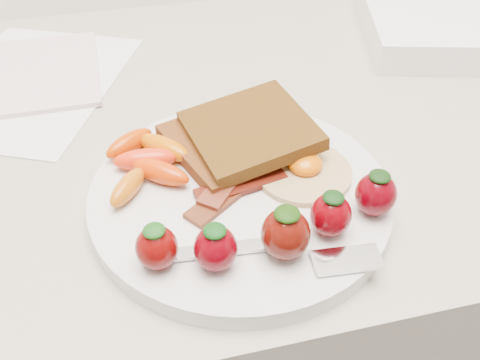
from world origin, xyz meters
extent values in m
cube|color=gray|center=(0.00, 1.70, 0.45)|extent=(2.00, 0.60, 0.90)
cylinder|color=silver|center=(-0.02, 1.55, 0.91)|extent=(0.27, 0.27, 0.02)
cube|color=#321303|center=(-0.02, 1.61, 0.93)|extent=(0.14, 0.14, 0.01)
cube|color=#382103|center=(0.00, 1.60, 0.94)|extent=(0.13, 0.13, 0.03)
cylinder|color=beige|center=(0.04, 1.55, 0.92)|extent=(0.10, 0.10, 0.01)
ellipsoid|color=#DD6303|center=(0.04, 1.56, 0.93)|extent=(0.04, 0.04, 0.02)
cube|color=#511E12|center=(-0.04, 1.54, 0.92)|extent=(0.08, 0.07, 0.00)
cube|color=black|center=(-0.02, 1.55, 0.92)|extent=(0.09, 0.04, 0.00)
cube|color=#45130F|center=(-0.03, 1.56, 0.92)|extent=(0.07, 0.08, 0.00)
ellipsoid|color=red|center=(-0.10, 1.60, 0.93)|extent=(0.06, 0.03, 0.02)
ellipsoid|color=#C93302|center=(-0.09, 1.58, 0.93)|extent=(0.06, 0.05, 0.02)
ellipsoid|color=#BB5D0C|center=(-0.12, 1.56, 0.93)|extent=(0.04, 0.05, 0.02)
ellipsoid|color=#C35C00|center=(-0.08, 1.61, 0.93)|extent=(0.06, 0.06, 0.02)
ellipsoid|color=#BB3700|center=(-0.12, 1.63, 0.93)|extent=(0.05, 0.05, 0.02)
ellipsoid|color=#580404|center=(-0.11, 1.48, 0.94)|extent=(0.03, 0.03, 0.04)
ellipsoid|color=#134410|center=(-0.11, 1.48, 0.95)|extent=(0.02, 0.02, 0.01)
ellipsoid|color=#570008|center=(-0.06, 1.47, 0.94)|extent=(0.03, 0.03, 0.04)
ellipsoid|color=#0B3A0D|center=(-0.06, 1.47, 0.96)|extent=(0.02, 0.02, 0.01)
ellipsoid|color=#490A04|center=(-0.01, 1.47, 0.94)|extent=(0.04, 0.04, 0.04)
ellipsoid|color=black|center=(-0.01, 1.47, 0.96)|extent=(0.02, 0.02, 0.01)
ellipsoid|color=#5C0006|center=(0.03, 1.48, 0.94)|extent=(0.03, 0.03, 0.04)
ellipsoid|color=black|center=(0.03, 1.48, 0.96)|extent=(0.02, 0.02, 0.01)
ellipsoid|color=#520008|center=(0.08, 1.50, 0.94)|extent=(0.03, 0.03, 0.04)
ellipsoid|color=black|center=(0.08, 1.50, 0.96)|extent=(0.02, 0.02, 0.01)
cube|color=silver|center=(-0.05, 1.48, 0.92)|extent=(0.13, 0.02, 0.00)
cube|color=silver|center=(0.04, 1.45, 0.92)|extent=(0.06, 0.03, 0.00)
cube|color=white|center=(-0.22, 1.81, 0.90)|extent=(0.29, 0.32, 0.00)
cube|color=beige|center=(-0.20, 1.83, 0.91)|extent=(0.12, 0.18, 0.01)
cube|color=white|center=(0.35, 1.80, 0.92)|extent=(0.32, 0.28, 0.04)
camera|label=1|loc=(-0.11, 1.21, 1.24)|focal=40.00mm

